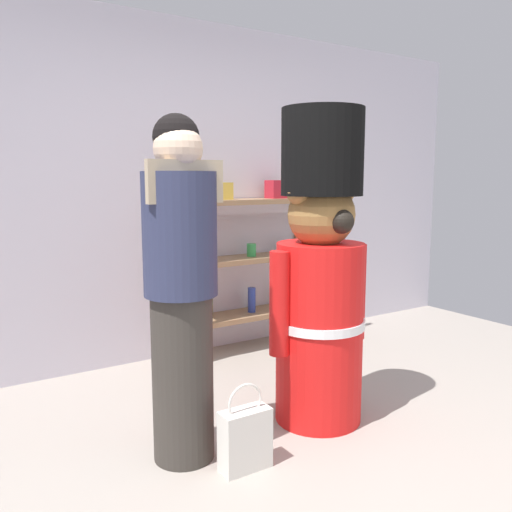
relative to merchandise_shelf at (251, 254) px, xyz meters
name	(u,v)px	position (x,y,z in m)	size (l,w,h in m)	color
ground_plane	(341,491)	(-0.77, -1.98, -0.79)	(6.40, 6.40, 0.00)	#9E9389
back_wall	(150,192)	(-0.77, 0.22, 0.51)	(6.40, 0.12, 2.60)	silver
merchandise_shelf	(251,254)	(0.00, 0.00, 0.00)	(1.21, 0.35, 1.56)	#93704C
teddy_bear_guard	(320,277)	(-0.39, -1.35, 0.06)	(0.67, 0.52, 1.78)	red
person_shopper	(181,285)	(-1.24, -1.32, 0.10)	(0.38, 0.36, 1.70)	#38332D
shopping_bag	(245,438)	(-1.04, -1.59, -0.63)	(0.25, 0.11, 0.43)	silver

